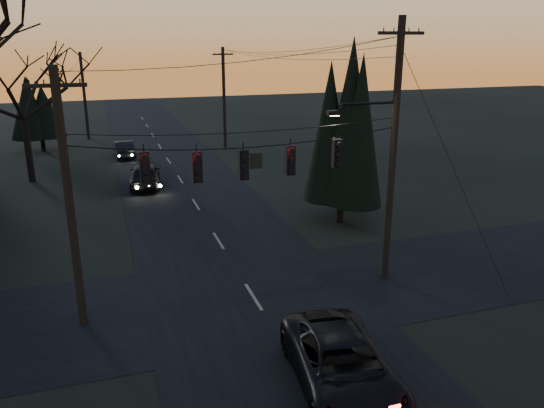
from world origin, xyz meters
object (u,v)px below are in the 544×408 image
object	(u,v)px
sedan_oncoming_b	(124,149)
sedan_oncoming_a	(145,175)
evergreen_right	(343,129)
utility_pole_left	(84,323)
utility_pole_far_r	(225,147)
utility_pole_right	(384,277)
utility_pole_far_l	(89,139)
suv_near	(342,366)

from	to	relation	value
sedan_oncoming_b	sedan_oncoming_a	bearing A→B (deg)	92.49
evergreen_right	utility_pole_left	bearing A→B (deg)	-152.10
utility_pole_left	utility_pole_far_r	size ratio (longest dim) A/B	1.00
sedan_oncoming_a	utility_pole_far_r	bearing A→B (deg)	-118.97
utility_pole_right	utility_pole_far_l	distance (m)	37.79
utility_pole_right	utility_pole_far_l	bearing A→B (deg)	107.72
evergreen_right	sedan_oncoming_a	distance (m)	14.21
sedan_oncoming_b	utility_pole_far_l	bearing A→B (deg)	-75.70
evergreen_right	sedan_oncoming_b	size ratio (longest dim) A/B	2.18
utility_pole_right	evergreen_right	world-z (taller)	evergreen_right
utility_pole_right	sedan_oncoming_a	size ratio (longest dim) A/B	2.18
utility_pole_far_l	evergreen_right	bearing A→B (deg)	-66.65
sedan_oncoming_b	utility_pole_right	bearing A→B (deg)	105.96
sedan_oncoming_b	evergreen_right	bearing A→B (deg)	114.21
suv_near	sedan_oncoming_b	world-z (taller)	suv_near
utility_pole_left	sedan_oncoming_a	size ratio (longest dim) A/B	1.85
utility_pole_right	evergreen_right	xyz separation A→B (m)	(1.15, 6.70, 4.92)
utility_pole_far_l	suv_near	size ratio (longest dim) A/B	1.49
sedan_oncoming_b	utility_pole_left	bearing A→B (deg)	81.79
evergreen_right	sedan_oncoming_a	world-z (taller)	evergreen_right
utility_pole_left	sedan_oncoming_b	size ratio (longest dim) A/B	2.14
utility_pole_far_l	sedan_oncoming_b	world-z (taller)	utility_pole_far_l
sedan_oncoming_b	suv_near	bearing A→B (deg)	94.83
utility_pole_right	utility_pole_far_l	world-z (taller)	utility_pole_right
utility_pole_right	utility_pole_far_r	distance (m)	28.00
utility_pole_left	evergreen_right	size ratio (longest dim) A/B	0.98
utility_pole_far_r	sedan_oncoming_b	distance (m)	8.85
suv_near	sedan_oncoming_a	xyz separation A→B (m)	(-3.21, 22.79, 0.04)
utility_pole_left	utility_pole_far_l	distance (m)	36.00
evergreen_right	sedan_oncoming_b	distance (m)	22.56
utility_pole_left	sedan_oncoming_a	xyz separation A→B (m)	(3.59, 16.83, 0.78)
utility_pole_far_r	utility_pole_far_l	world-z (taller)	utility_pole_far_r
evergreen_right	utility_pole_far_l	bearing A→B (deg)	113.35
utility_pole_right	sedan_oncoming_b	size ratio (longest dim) A/B	2.52
evergreen_right	suv_near	size ratio (longest dim) A/B	1.61
evergreen_right	sedan_oncoming_b	xyz separation A→B (m)	(-9.85, 19.84, -4.26)
utility_pole_far_l	sedan_oncoming_a	world-z (taller)	utility_pole_far_l
utility_pole_far_r	evergreen_right	distance (m)	21.89
utility_pole_left	sedan_oncoming_a	world-z (taller)	utility_pole_left
utility_pole_far_r	utility_pole_far_l	distance (m)	14.01
utility_pole_far_r	suv_near	distance (m)	34.29
utility_pole_left	sedan_oncoming_a	bearing A→B (deg)	77.95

